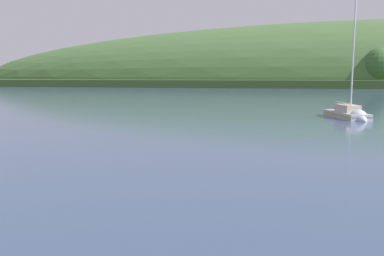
{
  "coord_description": "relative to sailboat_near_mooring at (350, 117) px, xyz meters",
  "views": [
    {
      "loc": [
        0.81,
        1.78,
        5.26
      ],
      "look_at": [
        -5.48,
        31.19,
        1.37
      ],
      "focal_mm": 38.65,
      "sensor_mm": 36.0,
      "label": 1
    }
  ],
  "objects": [
    {
      "name": "sailboat_near_mooring",
      "position": [
        0.0,
        0.0,
        0.0
      ],
      "size": [
        4.99,
        9.32,
        15.12
      ],
      "rotation": [
        0.0,
        0.0,
        5.0
      ],
      "color": "#ADB2BC",
      "rests_on": "ground"
    }
  ]
}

